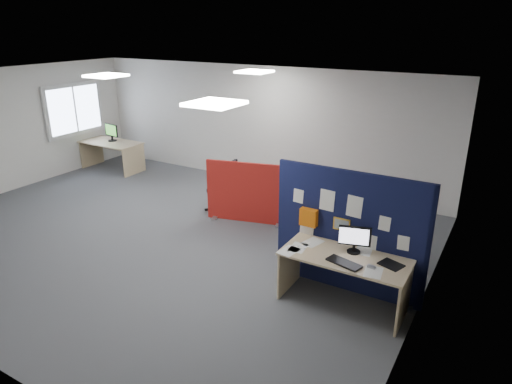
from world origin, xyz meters
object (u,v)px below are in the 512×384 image
at_px(main_desk, 345,267).
at_px(monitor_main, 355,238).
at_px(monitor_second, 111,132).
at_px(navy_divider, 348,232).
at_px(second_desk, 113,148).
at_px(red_divider, 247,193).
at_px(office_chair, 226,183).

bearing_deg(main_desk, monitor_main, 66.47).
distance_m(main_desk, monitor_main, 0.41).
bearing_deg(monitor_second, navy_divider, -9.72).
bearing_deg(main_desk, second_desk, 159.12).
height_order(monitor_main, red_divider, red_divider).
distance_m(navy_divider, main_desk, 0.50).
xyz_separation_m(navy_divider, red_divider, (-2.43, 1.31, -0.31)).
distance_m(navy_divider, monitor_main, 0.29).
relative_size(main_desk, monitor_second, 3.43).
relative_size(navy_divider, office_chair, 2.07).
bearing_deg(office_chair, navy_divider, -35.42).
bearing_deg(red_divider, navy_divider, -42.59).
height_order(main_desk, second_desk, same).
bearing_deg(office_chair, second_desk, 159.61).
xyz_separation_m(monitor_main, red_divider, (-2.60, 1.53, -0.36)).
relative_size(red_divider, monitor_second, 3.16).
distance_m(monitor_main, office_chair, 3.70).
height_order(red_divider, monitor_second, red_divider).
height_order(navy_divider, main_desk, navy_divider).
bearing_deg(navy_divider, monitor_main, -53.21).
distance_m(monitor_second, office_chair, 4.25).
distance_m(monitor_main, monitor_second, 7.84).
relative_size(main_desk, red_divider, 1.08).
bearing_deg(main_desk, office_chair, 148.96).
relative_size(navy_divider, monitor_main, 5.16).
distance_m(main_desk, red_divider, 3.04).
bearing_deg(monitor_main, monitor_second, 143.71).
xyz_separation_m(main_desk, monitor_second, (-7.30, 2.83, 0.42)).
xyz_separation_m(second_desk, office_chair, (4.09, -0.86, 0.04)).
relative_size(second_desk, office_chair, 1.53).
bearing_deg(main_desk, navy_divider, 108.02).
xyz_separation_m(monitor_main, monitor_second, (-7.36, 2.70, 0.03)).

